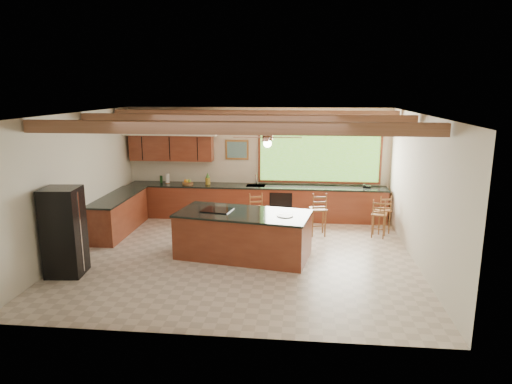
# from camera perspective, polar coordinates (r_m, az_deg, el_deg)

# --- Properties ---
(ground) EXTENTS (7.20, 7.20, 0.00)m
(ground) POSITION_cam_1_polar(r_m,az_deg,el_deg) (9.86, -1.79, -7.98)
(ground) COLOR beige
(ground) RESTS_ON ground
(room_shell) EXTENTS (7.27, 6.54, 3.02)m
(room_shell) POSITION_cam_1_polar(r_m,az_deg,el_deg) (9.96, -2.35, 5.40)
(room_shell) COLOR beige
(room_shell) RESTS_ON ground
(counter_run) EXTENTS (7.12, 3.10, 1.25)m
(counter_run) POSITION_cam_1_polar(r_m,az_deg,el_deg) (12.21, -4.05, -1.59)
(counter_run) COLOR brown
(counter_run) RESTS_ON ground
(island) EXTENTS (2.94, 1.75, 0.98)m
(island) POSITION_cam_1_polar(r_m,az_deg,el_deg) (9.70, -1.58, -5.30)
(island) COLOR brown
(island) RESTS_ON ground
(refrigerator) EXTENTS (0.72, 0.71, 1.70)m
(refrigerator) POSITION_cam_1_polar(r_m,az_deg,el_deg) (9.39, -22.88, -4.60)
(refrigerator) COLOR black
(refrigerator) RESTS_ON ground
(bar_stool_a) EXTENTS (0.48, 0.48, 1.05)m
(bar_stool_a) POSITION_cam_1_polar(r_m,az_deg,el_deg) (11.11, -0.25, -2.18)
(bar_stool_a) COLOR brown
(bar_stool_a) RESTS_ON ground
(bar_stool_b) EXTENTS (0.44, 0.44, 1.09)m
(bar_stool_b) POSITION_cam_1_polar(r_m,az_deg,el_deg) (11.05, 7.78, -2.26)
(bar_stool_b) COLOR brown
(bar_stool_b) RESTS_ON ground
(bar_stool_c) EXTENTS (0.42, 0.42, 0.95)m
(bar_stool_c) POSITION_cam_1_polar(r_m,az_deg,el_deg) (11.23, 15.19, -2.80)
(bar_stool_c) COLOR brown
(bar_stool_c) RESTS_ON ground
(bar_stool_d) EXTENTS (0.44, 0.44, 0.97)m
(bar_stool_d) POSITION_cam_1_polar(r_m,az_deg,el_deg) (11.58, 15.54, -2.27)
(bar_stool_d) COLOR brown
(bar_stool_d) RESTS_ON ground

